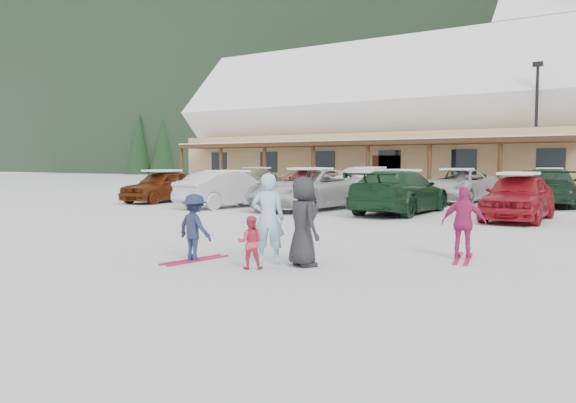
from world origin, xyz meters
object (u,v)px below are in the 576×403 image
Objects in this scene: lamp_post at (536,122)px; toddler_red at (250,242)px; parked_car_9 at (370,183)px; parked_car_11 at (549,187)px; adult_skier at (268,219)px; child_magenta at (464,223)px; parked_car_4 at (518,197)px; child_navy at (195,227)px; parked_car_8 at (308,182)px; parked_car_2 at (311,189)px; parked_car_3 at (400,192)px; bystander_dark at (303,221)px; parked_car_7 at (257,181)px; day_lodge at (388,131)px; parked_car_10 at (457,186)px; parked_car_0 at (162,186)px; parked_car_1 at (228,189)px.

lamp_post is 7.78× the size of toddler_red.
parked_car_11 reaches higher than parked_car_9.
child_magenta is (2.76, 2.33, -0.12)m from adult_skier.
parked_car_4 is at bearing -132.01° from adult_skier.
parked_car_11 is (2.07, 17.49, 0.32)m from toddler_red.
toddler_red is (-0.40, -24.14, -3.44)m from lamp_post.
child_navy is 20.37m from parked_car_8.
parked_car_2 is (-3.94, 10.70, 0.17)m from child_navy.
child_magenta is at bearing 118.78° from parked_car_3.
bystander_dark reaches higher than parked_car_7.
child_navy is at bearing 115.41° from parked_car_7.
day_lodge is 19.87m from parked_car_3.
child_navy is 11.29m from parked_car_4.
adult_skier reaches higher than parked_car_10.
lamp_post is 14.85m from parked_car_2.
day_lodge is 5.20× the size of parked_car_2.
parked_car_2 is 1.21× the size of parked_car_9.
parked_car_10 is at bearing -8.20° from parked_car_11.
child_navy is 15.59m from parked_car_0.
toddler_red is 0.17× the size of parked_car_3.
parked_car_4 is (-0.57, 7.93, 0.05)m from child_magenta.
parked_car_8 is (-1.50, 8.64, 0.02)m from parked_car_1.
parked_car_1 reaches higher than parked_car_0.
lamp_post reaches higher than parked_car_0.
parked_car_7 is 15.31m from parked_car_11.
parked_car_3 reaches higher than child_navy.
lamp_post is at bearing 76.75° from parked_car_10.
lamp_post is at bearing -24.99° from day_lodge.
adult_skier is 0.30× the size of parked_car_10.
toddler_red is at bearing -43.05° from parked_car_0.
day_lodge is 21.55× the size of child_magenta.
parked_car_2 reaches higher than parked_car_11.
parked_car_8 is at bearing 177.99° from parked_car_10.
parked_car_3 is 1.12× the size of parked_car_9.
parked_car_9 reaches higher than parked_car_3.
parked_car_2 is 10.91m from parked_car_7.
parked_car_4 is at bearing 140.23° from parked_car_9.
parked_car_1 is 13.05m from parked_car_11.
parked_car_7 is (-15.96, 15.33, 0.07)m from child_magenta.
parked_car_1 is 1.03× the size of parked_car_4.
parked_car_1 is (-11.24, 6.96, 0.05)m from child_magenta.
toddler_red is 0.21× the size of parked_car_8.
parked_car_1 is at bearing -81.10° from toddler_red.
adult_skier reaches higher than toddler_red.
lamp_post is 7.54m from parked_car_11.
parked_car_1 is at bearing -45.84° from child_navy.
toddler_red is 0.18× the size of parked_car_7.
parked_car_9 is (6.55, 7.88, 0.05)m from parked_car_0.
parked_car_9 is (6.92, 0.21, 0.02)m from parked_car_7.
parked_car_11 reaches higher than parked_car_8.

